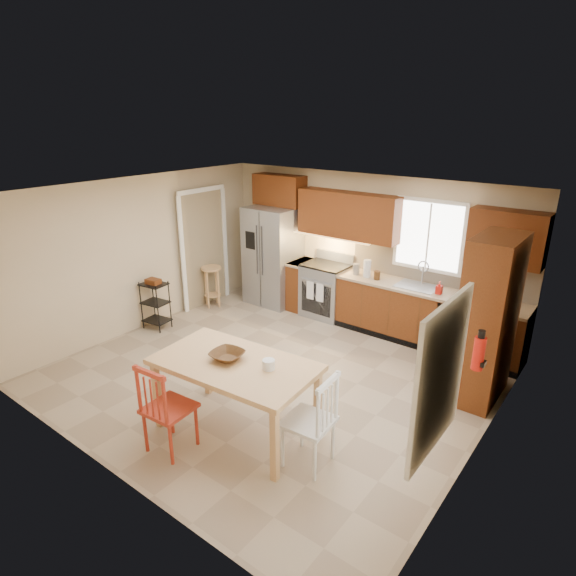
# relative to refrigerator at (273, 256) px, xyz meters

# --- Properties ---
(floor) EXTENTS (5.50, 5.50, 0.00)m
(floor) POSITION_rel_refrigerator_xyz_m (1.70, -2.12, -0.91)
(floor) COLOR gray
(floor) RESTS_ON ground
(ceiling) EXTENTS (5.50, 5.00, 0.02)m
(ceiling) POSITION_rel_refrigerator_xyz_m (1.70, -2.12, 1.59)
(ceiling) COLOR silver
(ceiling) RESTS_ON ground
(wall_back) EXTENTS (5.50, 0.02, 2.50)m
(wall_back) POSITION_rel_refrigerator_xyz_m (1.70, 0.38, 0.34)
(wall_back) COLOR #CCB793
(wall_back) RESTS_ON ground
(wall_front) EXTENTS (5.50, 0.02, 2.50)m
(wall_front) POSITION_rel_refrigerator_xyz_m (1.70, -4.62, 0.34)
(wall_front) COLOR #CCB793
(wall_front) RESTS_ON ground
(wall_left) EXTENTS (0.02, 5.00, 2.50)m
(wall_left) POSITION_rel_refrigerator_xyz_m (-1.05, -2.12, 0.34)
(wall_left) COLOR #CCB793
(wall_left) RESTS_ON ground
(wall_right) EXTENTS (0.02, 5.00, 2.50)m
(wall_right) POSITION_rel_refrigerator_xyz_m (4.45, -2.12, 0.34)
(wall_right) COLOR #CCB793
(wall_right) RESTS_ON ground
(refrigerator) EXTENTS (0.92, 0.75, 1.82)m
(refrigerator) POSITION_rel_refrigerator_xyz_m (0.00, 0.00, 0.00)
(refrigerator) COLOR gray
(refrigerator) RESTS_ON floor
(range_stove) EXTENTS (0.76, 0.63, 0.92)m
(range_stove) POSITION_rel_refrigerator_xyz_m (1.15, 0.06, -0.45)
(range_stove) COLOR gray
(range_stove) RESTS_ON floor
(base_cabinet_narrow) EXTENTS (0.30, 0.60, 0.90)m
(base_cabinet_narrow) POSITION_rel_refrigerator_xyz_m (0.60, 0.08, -0.46)
(base_cabinet_narrow) COLOR #642F12
(base_cabinet_narrow) RESTS_ON floor
(base_cabinet_run) EXTENTS (2.92, 0.60, 0.90)m
(base_cabinet_run) POSITION_rel_refrigerator_xyz_m (2.99, 0.08, -0.46)
(base_cabinet_run) COLOR #642F12
(base_cabinet_run) RESTS_ON floor
(dishwasher) EXTENTS (0.60, 0.02, 0.78)m
(dishwasher) POSITION_rel_refrigerator_xyz_m (3.55, -0.22, -0.46)
(dishwasher) COLOR black
(dishwasher) RESTS_ON floor
(backsplash) EXTENTS (2.92, 0.03, 0.55)m
(backsplash) POSITION_rel_refrigerator_xyz_m (2.99, 0.36, 0.27)
(backsplash) COLOR #C4B093
(backsplash) RESTS_ON wall_back
(upper_over_fridge) EXTENTS (1.00, 0.35, 0.55)m
(upper_over_fridge) POSITION_rel_refrigerator_xyz_m (0.00, 0.20, 1.19)
(upper_over_fridge) COLOR #632B10
(upper_over_fridge) RESTS_ON wall_back
(upper_left_block) EXTENTS (1.80, 0.35, 0.75)m
(upper_left_block) POSITION_rel_refrigerator_xyz_m (1.45, 0.20, 0.92)
(upper_left_block) COLOR #632B10
(upper_left_block) RESTS_ON wall_back
(upper_right_block) EXTENTS (1.00, 0.35, 0.75)m
(upper_right_block) POSITION_rel_refrigerator_xyz_m (3.95, 0.20, 0.92)
(upper_right_block) COLOR #632B10
(upper_right_block) RESTS_ON wall_back
(window_back) EXTENTS (1.12, 0.04, 1.12)m
(window_back) POSITION_rel_refrigerator_xyz_m (2.80, 0.35, 0.74)
(window_back) COLOR white
(window_back) RESTS_ON wall_back
(sink) EXTENTS (0.62, 0.46, 0.16)m
(sink) POSITION_rel_refrigerator_xyz_m (2.80, 0.08, -0.05)
(sink) COLOR gray
(sink) RESTS_ON base_cabinet_run
(undercab_glow) EXTENTS (1.60, 0.30, 0.01)m
(undercab_glow) POSITION_rel_refrigerator_xyz_m (1.15, 0.17, 0.52)
(undercab_glow) COLOR #FFBF66
(undercab_glow) RESTS_ON wall_back
(soap_bottle) EXTENTS (0.09, 0.09, 0.19)m
(soap_bottle) POSITION_rel_refrigerator_xyz_m (3.18, -0.02, 0.09)
(soap_bottle) COLOR red
(soap_bottle) RESTS_ON base_cabinet_run
(paper_towel) EXTENTS (0.12, 0.12, 0.28)m
(paper_towel) POSITION_rel_refrigerator_xyz_m (1.95, 0.03, 0.13)
(paper_towel) COLOR silver
(paper_towel) RESTS_ON base_cabinet_run
(canister_steel) EXTENTS (0.11, 0.11, 0.18)m
(canister_steel) POSITION_rel_refrigerator_xyz_m (1.75, 0.03, 0.08)
(canister_steel) COLOR gray
(canister_steel) RESTS_ON base_cabinet_run
(canister_wood) EXTENTS (0.10, 0.10, 0.14)m
(canister_wood) POSITION_rel_refrigerator_xyz_m (2.15, -0.00, 0.06)
(canister_wood) COLOR #4C2C14
(canister_wood) RESTS_ON base_cabinet_run
(pantry) EXTENTS (0.50, 0.95, 2.10)m
(pantry) POSITION_rel_refrigerator_xyz_m (4.13, -0.93, 0.14)
(pantry) COLOR #642F12
(pantry) RESTS_ON floor
(fire_extinguisher) EXTENTS (0.12, 0.12, 0.36)m
(fire_extinguisher) POSITION_rel_refrigerator_xyz_m (4.33, -1.98, 0.19)
(fire_extinguisher) COLOR red
(fire_extinguisher) RESTS_ON wall_right
(window_right) EXTENTS (0.04, 1.02, 1.32)m
(window_right) POSITION_rel_refrigerator_xyz_m (4.38, -3.27, 0.54)
(window_right) COLOR white
(window_right) RESTS_ON wall_right
(doorway) EXTENTS (0.04, 0.95, 2.10)m
(doorway) POSITION_rel_refrigerator_xyz_m (-0.97, -0.82, 0.14)
(doorway) COLOR #8C7A59
(doorway) RESTS_ON wall_left
(dining_table) EXTENTS (1.85, 1.14, 0.86)m
(dining_table) POSITION_rel_refrigerator_xyz_m (2.18, -3.35, -0.48)
(dining_table) COLOR tan
(dining_table) RESTS_ON floor
(chair_red) EXTENTS (0.52, 0.52, 1.04)m
(chair_red) POSITION_rel_refrigerator_xyz_m (1.83, -4.00, -0.39)
(chair_red) COLOR #A42B19
(chair_red) RESTS_ON floor
(chair_white) EXTENTS (0.52, 0.52, 1.04)m
(chair_white) POSITION_rel_refrigerator_xyz_m (3.13, -3.30, -0.39)
(chair_white) COLOR silver
(chair_white) RESTS_ON floor
(table_bowl) EXTENTS (0.39, 0.39, 0.09)m
(table_bowl) POSITION_rel_refrigerator_xyz_m (2.07, -3.35, -0.03)
(table_bowl) COLOR #4C2C14
(table_bowl) RESTS_ON dining_table
(table_jar) EXTENTS (0.16, 0.16, 0.17)m
(table_jar) POSITION_rel_refrigerator_xyz_m (2.57, -3.24, -0.00)
(table_jar) COLOR silver
(table_jar) RESTS_ON dining_table
(bar_stool) EXTENTS (0.47, 0.47, 0.76)m
(bar_stool) POSITION_rel_refrigerator_xyz_m (-0.77, -0.86, -0.53)
(bar_stool) COLOR tan
(bar_stool) RESTS_ON floor
(utility_cart) EXTENTS (0.45, 0.37, 0.82)m
(utility_cart) POSITION_rel_refrigerator_xyz_m (-0.80, -2.12, -0.50)
(utility_cart) COLOR black
(utility_cart) RESTS_ON floor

